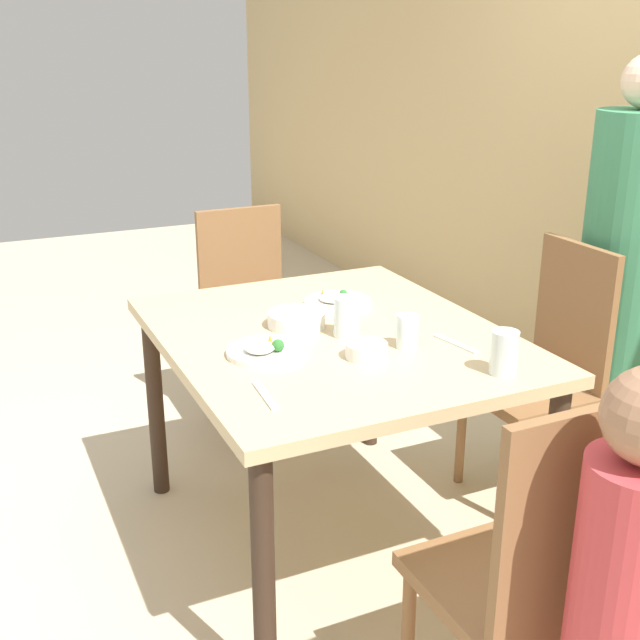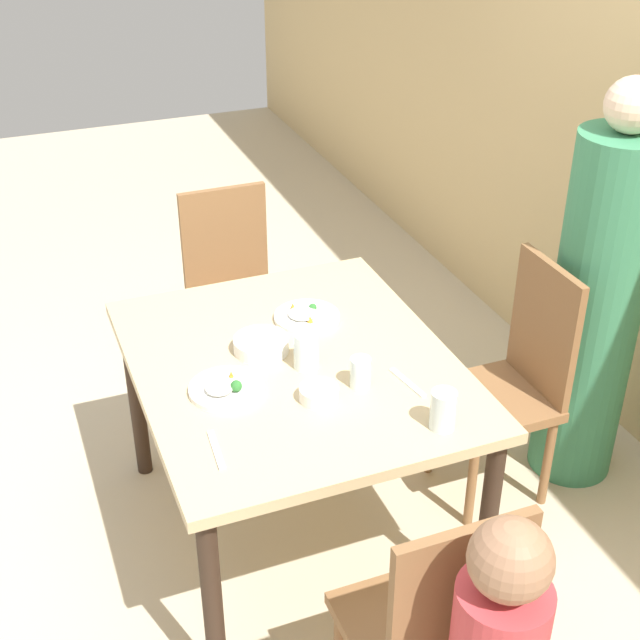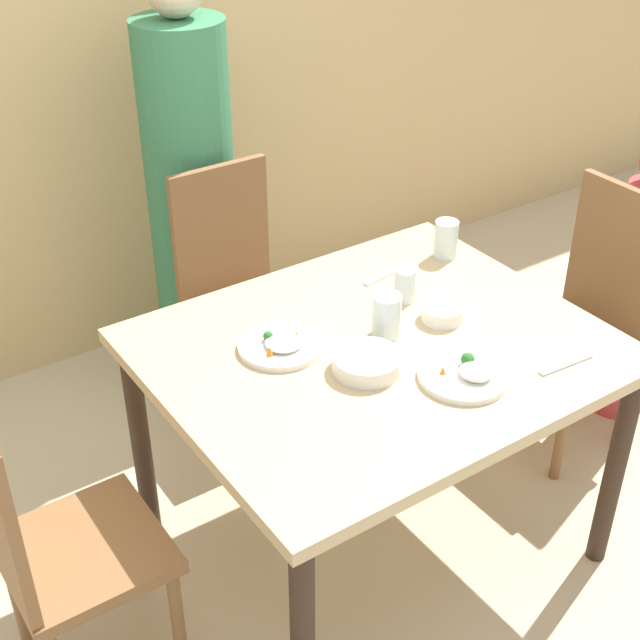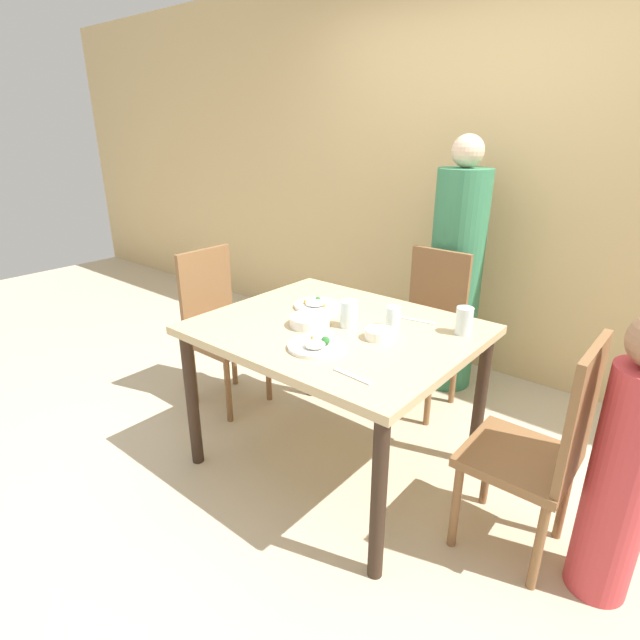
{
  "view_description": "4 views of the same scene",
  "coord_description": "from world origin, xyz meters",
  "px_view_note": "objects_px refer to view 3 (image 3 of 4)",
  "views": [
    {
      "loc": [
        2.15,
        -1.04,
        1.67
      ],
      "look_at": [
        0.1,
        -0.09,
        0.86
      ],
      "focal_mm": 45.0,
      "sensor_mm": 36.0,
      "label": 1
    },
    {
      "loc": [
        2.34,
        -0.82,
        2.41
      ],
      "look_at": [
        0.12,
        0.05,
        0.99
      ],
      "focal_mm": 50.0,
      "sensor_mm": 36.0,
      "label": 2
    },
    {
      "loc": [
        -1.3,
        -1.62,
        2.17
      ],
      "look_at": [
        -0.13,
        0.1,
        0.85
      ],
      "focal_mm": 50.0,
      "sensor_mm": 36.0,
      "label": 3
    },
    {
      "loc": [
        1.33,
        -1.73,
        1.66
      ],
      "look_at": [
        -0.02,
        -0.1,
        0.83
      ],
      "focal_mm": 28.0,
      "sensor_mm": 36.0,
      "label": 4
    }
  ],
  "objects_px": {
    "glass_water_tall": "(405,285)",
    "person_adult": "(192,202)",
    "plate_rice_adult": "(280,345)",
    "chair_adult_spot": "(239,293)",
    "person_child": "(639,286)",
    "chair_child_spot": "(587,315)",
    "bowl_curry": "(367,362)"
  },
  "relations": [
    {
      "from": "glass_water_tall",
      "to": "person_adult",
      "type": "bearing_deg",
      "value": 99.85
    },
    {
      "from": "plate_rice_adult",
      "to": "glass_water_tall",
      "type": "xyz_separation_m",
      "value": [
        0.45,
        0.01,
        0.04
      ]
    },
    {
      "from": "chair_adult_spot",
      "to": "person_child",
      "type": "height_order",
      "value": "person_child"
    },
    {
      "from": "chair_adult_spot",
      "to": "plate_rice_adult",
      "type": "height_order",
      "value": "chair_adult_spot"
    },
    {
      "from": "chair_child_spot",
      "to": "bowl_curry",
      "type": "height_order",
      "value": "chair_child_spot"
    },
    {
      "from": "chair_adult_spot",
      "to": "glass_water_tall",
      "type": "height_order",
      "value": "chair_adult_spot"
    },
    {
      "from": "chair_child_spot",
      "to": "person_adult",
      "type": "distance_m",
      "value": 1.5
    },
    {
      "from": "chair_child_spot",
      "to": "person_adult",
      "type": "xyz_separation_m",
      "value": [
        -0.93,
        1.15,
        0.24
      ]
    },
    {
      "from": "chair_child_spot",
      "to": "plate_rice_adult",
      "type": "height_order",
      "value": "chair_child_spot"
    },
    {
      "from": "person_adult",
      "to": "person_child",
      "type": "relative_size",
      "value": 1.44
    },
    {
      "from": "person_child",
      "to": "bowl_curry",
      "type": "relative_size",
      "value": 5.92
    },
    {
      "from": "person_adult",
      "to": "bowl_curry",
      "type": "height_order",
      "value": "person_adult"
    },
    {
      "from": "chair_adult_spot",
      "to": "person_child",
      "type": "distance_m",
      "value": 1.46
    },
    {
      "from": "bowl_curry",
      "to": "person_child",
      "type": "bearing_deg",
      "value": 5.06
    },
    {
      "from": "chair_child_spot",
      "to": "person_adult",
      "type": "bearing_deg",
      "value": -141.09
    },
    {
      "from": "person_child",
      "to": "plate_rice_adult",
      "type": "bearing_deg",
      "value": 176.27
    },
    {
      "from": "bowl_curry",
      "to": "glass_water_tall",
      "type": "distance_m",
      "value": 0.39
    },
    {
      "from": "chair_child_spot",
      "to": "bowl_curry",
      "type": "xyz_separation_m",
      "value": [
        -1.06,
        -0.12,
        0.29
      ]
    },
    {
      "from": "person_child",
      "to": "plate_rice_adult",
      "type": "distance_m",
      "value": 1.5
    },
    {
      "from": "person_adult",
      "to": "glass_water_tall",
      "type": "xyz_separation_m",
      "value": [
        0.18,
        -1.04,
        0.08
      ]
    },
    {
      "from": "person_child",
      "to": "bowl_curry",
      "type": "bearing_deg",
      "value": -174.94
    },
    {
      "from": "chair_child_spot",
      "to": "person_child",
      "type": "distance_m",
      "value": 0.27
    },
    {
      "from": "chair_adult_spot",
      "to": "chair_child_spot",
      "type": "relative_size",
      "value": 1.0
    },
    {
      "from": "person_child",
      "to": "chair_adult_spot",
      "type": "bearing_deg",
      "value": 145.59
    },
    {
      "from": "chair_adult_spot",
      "to": "glass_water_tall",
      "type": "distance_m",
      "value": 0.8
    },
    {
      "from": "chair_adult_spot",
      "to": "bowl_curry",
      "type": "bearing_deg",
      "value": -98.0
    },
    {
      "from": "plate_rice_adult",
      "to": "glass_water_tall",
      "type": "height_order",
      "value": "glass_water_tall"
    },
    {
      "from": "chair_adult_spot",
      "to": "plate_rice_adult",
      "type": "distance_m",
      "value": 0.83
    },
    {
      "from": "chair_adult_spot",
      "to": "chair_child_spot",
      "type": "xyz_separation_m",
      "value": [
        0.93,
        -0.83,
        0.0
      ]
    },
    {
      "from": "chair_child_spot",
      "to": "glass_water_tall",
      "type": "distance_m",
      "value": 0.82
    },
    {
      "from": "person_adult",
      "to": "chair_adult_spot",
      "type": "bearing_deg",
      "value": -90.0
    },
    {
      "from": "chair_adult_spot",
      "to": "bowl_curry",
      "type": "distance_m",
      "value": 1.0
    }
  ]
}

